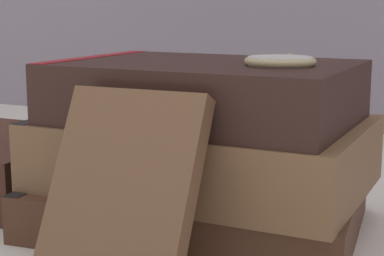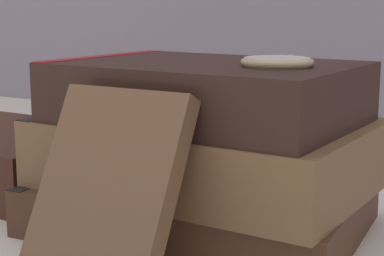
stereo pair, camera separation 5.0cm
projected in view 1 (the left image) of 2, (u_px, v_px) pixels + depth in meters
ground_plane at (120, 243)px, 0.45m from camera, size 3.00×3.00×0.00m
book_flat_bottom at (192, 203)px, 0.48m from camera, size 0.25×0.18×0.04m
book_flat_middle at (198, 151)px, 0.47m from camera, size 0.23×0.16×0.05m
book_flat_top at (199, 91)px, 0.46m from camera, size 0.21×0.15×0.04m
book_leaning_front at (120, 201)px, 0.37m from camera, size 0.09×0.07×0.12m
pocket_watch at (280, 61)px, 0.43m from camera, size 0.05×0.05×0.01m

